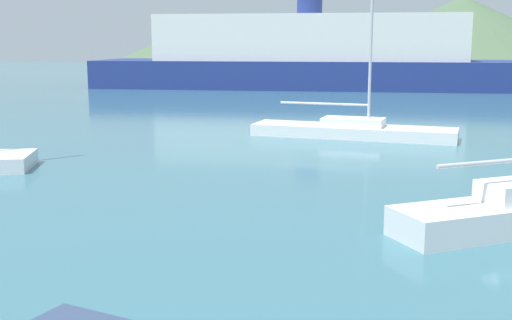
{
  "coord_description": "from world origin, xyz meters",
  "views": [
    {
      "loc": [
        3.07,
        -0.91,
        3.99
      ],
      "look_at": [
        0.66,
        14.0,
        1.2
      ],
      "focal_mm": 45.0,
      "sensor_mm": 36.0,
      "label": 1
    }
  ],
  "objects": [
    {
      "name": "sailboat_outer",
      "position": [
        2.84,
        26.28,
        0.34
      ],
      "size": [
        8.75,
        3.43,
        7.67
      ],
      "rotation": [
        0.0,
        0.0,
        -0.18
      ],
      "color": "white",
      "rests_on": "ground_plane"
    },
    {
      "name": "ferry_distant",
      "position": [
        -1.39,
        55.65,
        2.75
      ],
      "size": [
        37.17,
        9.04,
        7.86
      ],
      "rotation": [
        0.0,
        0.0,
        0.01
      ],
      "color": "navy",
      "rests_on": "ground_plane"
    },
    {
      "name": "hill_west",
      "position": [
        -20.08,
        107.06,
        4.34
      ],
      "size": [
        39.93,
        39.93,
        8.68
      ],
      "color": "#4C6647",
      "rests_on": "ground_plane"
    },
    {
      "name": "hill_central",
      "position": [
        17.36,
        96.85,
        5.22
      ],
      "size": [
        44.28,
        44.28,
        10.43
      ],
      "color": "#4C6647",
      "rests_on": "ground_plane"
    }
  ]
}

